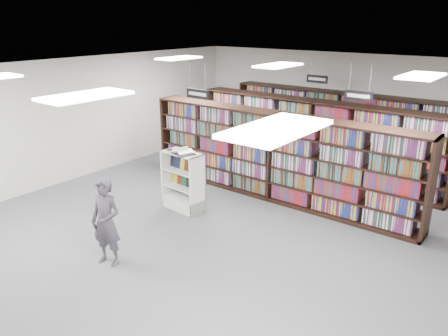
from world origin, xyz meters
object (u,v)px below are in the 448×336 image
Objects in this scene: open_book at (181,151)px; shopper at (106,222)px; endcap_display at (185,189)px; bookshelf_row_near at (275,157)px.

open_book is 0.49× the size of shopper.
open_book is at bearing -101.40° from endcap_display.
shopper reaches higher than open_book.
endcap_display is at bearing 94.52° from open_book.
open_book is (-1.30, -1.82, 0.33)m from bookshelf_row_near.
shopper is at bearing -57.52° from open_book.
shopper reaches higher than endcap_display.
bookshelf_row_near is 8.98× the size of open_book.
shopper is at bearing -99.53° from bookshelf_row_near.
bookshelf_row_near is 2.26m from endcap_display.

